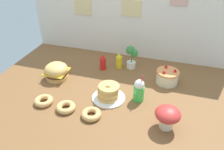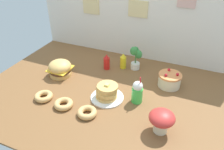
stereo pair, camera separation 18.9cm
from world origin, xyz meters
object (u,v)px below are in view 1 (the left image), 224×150
Objects in this scene: ketchup_bottle at (103,62)px; donut_pink_glaze at (44,101)px; mustard_bottle at (119,61)px; donut_chocolate at (66,107)px; layer_cake at (167,77)px; burger at (56,71)px; cream_soda_cup at (139,90)px; pancake_stack at (108,93)px; donut_vanilla at (91,114)px; potted_plant at (131,56)px; mushroom_stool at (168,116)px.

ketchup_bottle is 1.08× the size of donut_pink_glaze.
donut_chocolate is (-0.25, -0.86, -0.06)m from mustard_bottle.
burger is at bearing -167.35° from layer_cake.
layer_cake is 0.83× the size of cream_soda_cup.
pancake_stack is 0.29m from donut_vanilla.
layer_cake reaches higher than donut_pink_glaze.
ketchup_bottle is at bearing 66.60° from donut_pink_glaze.
layer_cake is at bearing -24.33° from potted_plant.
potted_plant reaches higher than pancake_stack.
potted_plant is at bearing 32.21° from burger.
pancake_stack is 1.83× the size of donut_chocolate.
mushroom_stool is at bearing 3.19° from donut_chocolate.
potted_plant reaches higher than mustard_bottle.
mushroom_stool is at bearing -60.08° from potted_plant.
donut_chocolate is at bearing -96.35° from ketchup_bottle.
donut_vanilla is (-0.34, -0.34, -0.08)m from cream_soda_cup.
donut_pink_glaze is (-0.32, -0.75, -0.06)m from ketchup_bottle.
burger is 0.74m from donut_vanilla.
potted_plant is (0.14, 0.91, 0.12)m from donut_vanilla.
mushroom_stool reaches higher than donut_vanilla.
donut_pink_glaze is (0.09, -0.42, -0.06)m from burger.
layer_cake is 1.26m from donut_pink_glaze.
burger is 1.43× the size of donut_pink_glaze.
potted_plant is 1.39× the size of mushroom_stool.
mustard_bottle is 0.67× the size of cream_soda_cup.
mustard_bottle is 1.08× the size of donut_chocolate.
ketchup_bottle reaches higher than pancake_stack.
donut_chocolate is (0.24, -0.02, 0.00)m from donut_pink_glaze.
donut_chocolate is at bearing -53.35° from burger.
pancake_stack is 1.55× the size of mushroom_stool.
burger is 0.53m from ketchup_bottle.
layer_cake is 1.25× the size of ketchup_bottle.
pancake_stack is at bearing -84.31° from mustard_bottle.
mushroom_stool reaches higher than donut_pink_glaze.
potted_plant is (-0.43, 0.20, 0.08)m from layer_cake.
pancake_stack is 0.64m from potted_plant.
pancake_stack reaches higher than donut_pink_glaze.
cream_soda_cup is 0.68m from donut_chocolate.
ketchup_bottle is 0.66× the size of potted_plant.
donut_pink_glaze is at bearing -147.25° from layer_cake.
potted_plant is 0.98m from mushroom_stool.
donut_pink_glaze is at bearing -77.73° from burger.
donut_pink_glaze is at bearing -178.56° from mushroom_stool.
cream_soda_cup is at bearing -70.48° from potted_plant.
donut_pink_glaze and donut_chocolate have the same top height.
ketchup_bottle reaches higher than donut_vanilla.
mushroom_stool is at bearing -21.14° from pancake_stack.
donut_chocolate is (-0.31, -0.27, -0.04)m from pancake_stack.
pancake_stack is at bearing -15.34° from burger.
layer_cake is 0.92m from donut_vanilla.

